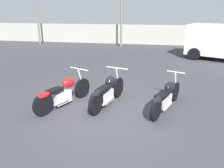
# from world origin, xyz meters

# --- Properties ---
(ground_plane) EXTENTS (60.00, 60.00, 0.00)m
(ground_plane) POSITION_xyz_m (0.00, 0.00, 0.00)
(ground_plane) COLOR #38383D
(fence_back) EXTENTS (40.00, 0.04, 1.61)m
(fence_back) POSITION_xyz_m (0.00, 13.21, 0.80)
(fence_back) COLOR #9E998E
(fence_back) RESTS_ON ground_plane
(motorcycle_slot_0) EXTENTS (1.10, 2.09, 1.01)m
(motorcycle_slot_0) POSITION_xyz_m (-1.40, 0.20, 0.42)
(motorcycle_slot_0) COLOR black
(motorcycle_slot_0) RESTS_ON ground_plane
(motorcycle_slot_1) EXTENTS (0.86, 2.05, 1.03)m
(motorcycle_slot_1) POSITION_xyz_m (-0.12, 0.50, 0.44)
(motorcycle_slot_1) COLOR black
(motorcycle_slot_1) RESTS_ON ground_plane
(motorcycle_slot_2) EXTENTS (0.99, 2.06, 0.98)m
(motorcycle_slot_2) POSITION_xyz_m (1.59, 0.48, 0.41)
(motorcycle_slot_2) COLOR black
(motorcycle_slot_2) RESTS_ON ground_plane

